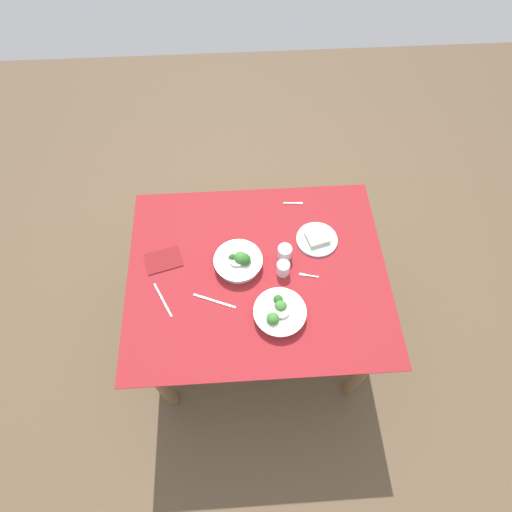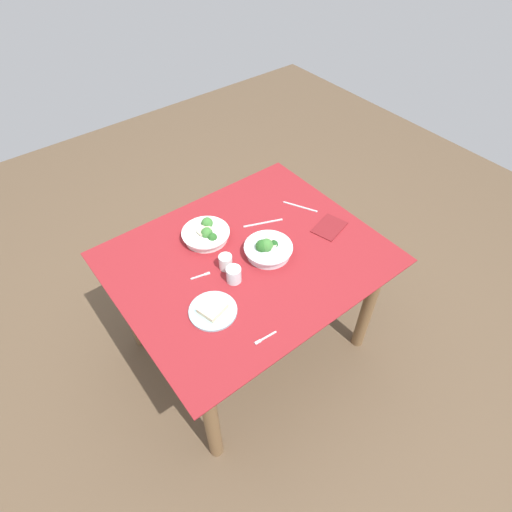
{
  "view_description": "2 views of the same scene",
  "coord_description": "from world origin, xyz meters",
  "px_view_note": "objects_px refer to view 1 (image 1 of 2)",
  "views": [
    {
      "loc": [
        -0.07,
        -0.99,
        2.57
      ],
      "look_at": [
        -0.0,
        0.08,
        0.79
      ],
      "focal_mm": 29.2,
      "sensor_mm": 36.0,
      "label": 1
    },
    {
      "loc": [
        0.84,
        1.15,
        2.28
      ],
      "look_at": [
        -0.02,
        0.04,
        0.79
      ],
      "focal_mm": 29.64,
      "sensor_mm": 36.0,
      "label": 2
    }
  ],
  "objects_px": {
    "water_glass_side": "(285,253)",
    "table_knife_right": "(215,301)",
    "broccoli_bowl_far": "(239,261)",
    "table_knife_left": "(163,300)",
    "napkin_folded_upper": "(164,260)",
    "water_glass_center": "(283,268)",
    "fork_by_far_bowl": "(308,275)",
    "broccoli_bowl_near": "(279,312)",
    "fork_by_near_bowl": "(294,203)",
    "bread_side_plate": "(317,239)"
  },
  "relations": [
    {
      "from": "fork_by_far_bowl",
      "to": "table_knife_left",
      "type": "height_order",
      "value": "same"
    },
    {
      "from": "table_knife_right",
      "to": "fork_by_far_bowl",
      "type": "bearing_deg",
      "value": 35.4
    },
    {
      "from": "water_glass_side",
      "to": "table_knife_left",
      "type": "xyz_separation_m",
      "value": [
        -0.6,
        -0.21,
        -0.04
      ]
    },
    {
      "from": "broccoli_bowl_far",
      "to": "broccoli_bowl_near",
      "type": "distance_m",
      "value": 0.33
    },
    {
      "from": "broccoli_bowl_far",
      "to": "fork_by_near_bowl",
      "type": "bearing_deg",
      "value": 49.55
    },
    {
      "from": "broccoli_bowl_far",
      "to": "water_glass_side",
      "type": "relative_size",
      "value": 3.06
    },
    {
      "from": "fork_by_far_bowl",
      "to": "fork_by_near_bowl",
      "type": "xyz_separation_m",
      "value": [
        -0.02,
        0.45,
        -0.0
      ]
    },
    {
      "from": "bread_side_plate",
      "to": "table_knife_left",
      "type": "xyz_separation_m",
      "value": [
        -0.78,
        -0.3,
        -0.01
      ]
    },
    {
      "from": "napkin_folded_upper",
      "to": "water_glass_center",
      "type": "bearing_deg",
      "value": -9.94
    },
    {
      "from": "table_knife_left",
      "to": "napkin_folded_upper",
      "type": "relative_size",
      "value": 1.13
    },
    {
      "from": "water_glass_center",
      "to": "fork_by_near_bowl",
      "type": "height_order",
      "value": "water_glass_center"
    },
    {
      "from": "water_glass_side",
      "to": "napkin_folded_upper",
      "type": "xyz_separation_m",
      "value": [
        -0.61,
        0.02,
        -0.04
      ]
    },
    {
      "from": "water_glass_side",
      "to": "fork_by_near_bowl",
      "type": "relative_size",
      "value": 0.73
    },
    {
      "from": "table_knife_left",
      "to": "napkin_folded_upper",
      "type": "height_order",
      "value": "napkin_folded_upper"
    },
    {
      "from": "broccoli_bowl_far",
      "to": "table_knife_left",
      "type": "xyz_separation_m",
      "value": [
        -0.37,
        -0.17,
        -0.03
      ]
    },
    {
      "from": "broccoli_bowl_near",
      "to": "napkin_folded_upper",
      "type": "height_order",
      "value": "broccoli_bowl_near"
    },
    {
      "from": "fork_by_far_bowl",
      "to": "napkin_folded_upper",
      "type": "height_order",
      "value": "napkin_folded_upper"
    },
    {
      "from": "fork_by_near_bowl",
      "to": "napkin_folded_upper",
      "type": "distance_m",
      "value": 0.77
    },
    {
      "from": "water_glass_center",
      "to": "napkin_folded_upper",
      "type": "relative_size",
      "value": 0.43
    },
    {
      "from": "fork_by_far_bowl",
      "to": "napkin_folded_upper",
      "type": "bearing_deg",
      "value": 3.48
    },
    {
      "from": "broccoli_bowl_near",
      "to": "table_knife_right",
      "type": "bearing_deg",
      "value": 163.35
    },
    {
      "from": "broccoli_bowl_far",
      "to": "water_glass_side",
      "type": "distance_m",
      "value": 0.23
    },
    {
      "from": "broccoli_bowl_far",
      "to": "table_knife_right",
      "type": "height_order",
      "value": "broccoli_bowl_far"
    },
    {
      "from": "fork_by_far_bowl",
      "to": "table_knife_left",
      "type": "bearing_deg",
      "value": 21.06
    },
    {
      "from": "fork_by_near_bowl",
      "to": "napkin_folded_upper",
      "type": "xyz_separation_m",
      "value": [
        -0.69,
        -0.32,
        0.0
      ]
    },
    {
      "from": "broccoli_bowl_near",
      "to": "fork_by_near_bowl",
      "type": "bearing_deg",
      "value": 77.78
    },
    {
      "from": "broccoli_bowl_near",
      "to": "water_glass_side",
      "type": "bearing_deg",
      "value": 80.16
    },
    {
      "from": "fork_by_far_bowl",
      "to": "table_knife_left",
      "type": "relative_size",
      "value": 0.47
    },
    {
      "from": "broccoli_bowl_near",
      "to": "table_knife_right",
      "type": "relative_size",
      "value": 1.14
    },
    {
      "from": "broccoli_bowl_far",
      "to": "table_knife_right",
      "type": "distance_m",
      "value": 0.23
    },
    {
      "from": "water_glass_side",
      "to": "broccoli_bowl_near",
      "type": "bearing_deg",
      "value": -99.84
    },
    {
      "from": "bread_side_plate",
      "to": "napkin_folded_upper",
      "type": "relative_size",
      "value": 1.2
    },
    {
      "from": "water_glass_side",
      "to": "table_knife_right",
      "type": "height_order",
      "value": "water_glass_side"
    },
    {
      "from": "water_glass_side",
      "to": "fork_by_far_bowl",
      "type": "height_order",
      "value": "water_glass_side"
    },
    {
      "from": "fork_by_far_bowl",
      "to": "fork_by_near_bowl",
      "type": "relative_size",
      "value": 0.89
    },
    {
      "from": "broccoli_bowl_near",
      "to": "table_knife_right",
      "type": "height_order",
      "value": "broccoli_bowl_near"
    },
    {
      "from": "fork_by_far_bowl",
      "to": "fork_by_near_bowl",
      "type": "distance_m",
      "value": 0.45
    },
    {
      "from": "broccoli_bowl_near",
      "to": "water_glass_center",
      "type": "xyz_separation_m",
      "value": [
        0.04,
        0.23,
        0.01
      ]
    },
    {
      "from": "fork_by_far_bowl",
      "to": "broccoli_bowl_far",
      "type": "bearing_deg",
      "value": 0.3
    },
    {
      "from": "broccoli_bowl_far",
      "to": "broccoli_bowl_near",
      "type": "xyz_separation_m",
      "value": [
        0.18,
        -0.28,
        -0.01
      ]
    },
    {
      "from": "water_glass_center",
      "to": "fork_by_far_bowl",
      "type": "relative_size",
      "value": 0.8
    },
    {
      "from": "water_glass_side",
      "to": "broccoli_bowl_far",
      "type": "bearing_deg",
      "value": -171.4
    },
    {
      "from": "bread_side_plate",
      "to": "fork_by_far_bowl",
      "type": "distance_m",
      "value": 0.22
    },
    {
      "from": "broccoli_bowl_far",
      "to": "fork_by_near_bowl",
      "type": "height_order",
      "value": "broccoli_bowl_far"
    },
    {
      "from": "water_glass_side",
      "to": "table_knife_right",
      "type": "xyz_separation_m",
      "value": [
        -0.35,
        -0.23,
        -0.04
      ]
    },
    {
      "from": "bread_side_plate",
      "to": "fork_by_far_bowl",
      "type": "xyz_separation_m",
      "value": [
        -0.07,
        -0.21,
        -0.01
      ]
    },
    {
      "from": "water_glass_center",
      "to": "fork_by_far_bowl",
      "type": "bearing_deg",
      "value": -12.39
    },
    {
      "from": "broccoli_bowl_near",
      "to": "water_glass_center",
      "type": "height_order",
      "value": "broccoli_bowl_near"
    },
    {
      "from": "bread_side_plate",
      "to": "water_glass_center",
      "type": "height_order",
      "value": "water_glass_center"
    },
    {
      "from": "broccoli_bowl_far",
      "to": "table_knife_left",
      "type": "height_order",
      "value": "broccoli_bowl_far"
    }
  ]
}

